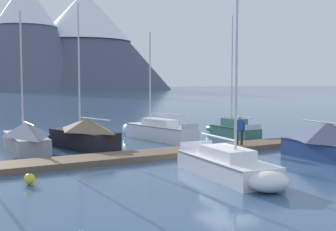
{
  "coord_description": "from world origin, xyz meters",
  "views": [
    {
      "loc": [
        -11.81,
        -17.0,
        3.94
      ],
      "look_at": [
        0.0,
        6.0,
        2.0
      ],
      "focal_mm": 47.36,
      "sensor_mm": 36.0,
      "label": 1
    }
  ],
  "objects_px": {
    "sailboat_outer_slip": "(336,144)",
    "mooring_buoy_inner_mooring": "(30,179)",
    "sailboat_mid_dock_starboard": "(230,166)",
    "sailboat_end_of_dock": "(230,129)",
    "sailboat_far_berth": "(156,131)",
    "sailboat_mid_dock_port": "(82,134)",
    "sailboat_second_berth": "(24,136)",
    "person_on_dock": "(240,128)"
  },
  "relations": [
    {
      "from": "sailboat_mid_dock_starboard",
      "to": "sailboat_far_berth",
      "type": "distance_m",
      "value": 12.81
    },
    {
      "from": "sailboat_mid_dock_starboard",
      "to": "sailboat_second_berth",
      "type": "bearing_deg",
      "value": 117.67
    },
    {
      "from": "person_on_dock",
      "to": "mooring_buoy_inner_mooring",
      "type": "xyz_separation_m",
      "value": [
        -12.49,
        -3.49,
        -1.04
      ]
    },
    {
      "from": "sailboat_outer_slip",
      "to": "sailboat_mid_dock_port",
      "type": "bearing_deg",
      "value": 134.41
    },
    {
      "from": "sailboat_end_of_dock",
      "to": "person_on_dock",
      "type": "height_order",
      "value": "sailboat_end_of_dock"
    },
    {
      "from": "sailboat_end_of_dock",
      "to": "mooring_buoy_inner_mooring",
      "type": "bearing_deg",
      "value": -149.63
    },
    {
      "from": "sailboat_far_berth",
      "to": "person_on_dock",
      "type": "height_order",
      "value": "sailboat_far_berth"
    },
    {
      "from": "person_on_dock",
      "to": "sailboat_far_berth",
      "type": "bearing_deg",
      "value": 109.78
    },
    {
      "from": "sailboat_mid_dock_port",
      "to": "mooring_buoy_inner_mooring",
      "type": "distance_m",
      "value": 9.47
    },
    {
      "from": "sailboat_second_berth",
      "to": "mooring_buoy_inner_mooring",
      "type": "distance_m",
      "value": 9.41
    },
    {
      "from": "person_on_dock",
      "to": "mooring_buoy_inner_mooring",
      "type": "relative_size",
      "value": 3.27
    },
    {
      "from": "sailboat_far_berth",
      "to": "sailboat_end_of_dock",
      "type": "height_order",
      "value": "sailboat_end_of_dock"
    },
    {
      "from": "sailboat_second_berth",
      "to": "sailboat_far_berth",
      "type": "height_order",
      "value": "sailboat_second_berth"
    },
    {
      "from": "sailboat_second_berth",
      "to": "person_on_dock",
      "type": "height_order",
      "value": "sailboat_second_berth"
    },
    {
      "from": "sailboat_far_berth",
      "to": "sailboat_end_of_dock",
      "type": "distance_m",
      "value": 5.88
    },
    {
      "from": "sailboat_mid_dock_port",
      "to": "sailboat_second_berth",
      "type": "bearing_deg",
      "value": 162.61
    },
    {
      "from": "sailboat_far_berth",
      "to": "sailboat_end_of_dock",
      "type": "bearing_deg",
      "value": -5.7
    },
    {
      "from": "person_on_dock",
      "to": "sailboat_second_berth",
      "type": "bearing_deg",
      "value": 152.47
    },
    {
      "from": "sailboat_outer_slip",
      "to": "person_on_dock",
      "type": "height_order",
      "value": "sailboat_outer_slip"
    },
    {
      "from": "person_on_dock",
      "to": "mooring_buoy_inner_mooring",
      "type": "distance_m",
      "value": 13.0
    },
    {
      "from": "sailboat_outer_slip",
      "to": "sailboat_far_berth",
      "type": "bearing_deg",
      "value": 109.9
    },
    {
      "from": "sailboat_far_berth",
      "to": "mooring_buoy_inner_mooring",
      "type": "height_order",
      "value": "sailboat_far_berth"
    },
    {
      "from": "sailboat_outer_slip",
      "to": "person_on_dock",
      "type": "relative_size",
      "value": 5.24
    },
    {
      "from": "sailboat_mid_dock_port",
      "to": "sailboat_far_berth",
      "type": "xyz_separation_m",
      "value": [
        5.68,
        1.65,
        -0.26
      ]
    },
    {
      "from": "person_on_dock",
      "to": "sailboat_outer_slip",
      "type": "bearing_deg",
      "value": -69.95
    },
    {
      "from": "sailboat_mid_dock_starboard",
      "to": "mooring_buoy_inner_mooring",
      "type": "distance_m",
      "value": 8.0
    },
    {
      "from": "sailboat_mid_dock_starboard",
      "to": "mooring_buoy_inner_mooring",
      "type": "bearing_deg",
      "value": 161.13
    },
    {
      "from": "sailboat_far_berth",
      "to": "sailboat_outer_slip",
      "type": "xyz_separation_m",
      "value": [
        4.27,
        -11.81,
        0.29
      ]
    },
    {
      "from": "sailboat_second_berth",
      "to": "sailboat_outer_slip",
      "type": "relative_size",
      "value": 0.92
    },
    {
      "from": "sailboat_second_berth",
      "to": "sailboat_end_of_dock",
      "type": "distance_m",
      "value": 14.68
    },
    {
      "from": "sailboat_second_berth",
      "to": "mooring_buoy_inner_mooring",
      "type": "relative_size",
      "value": 15.76
    },
    {
      "from": "sailboat_mid_dock_starboard",
      "to": "sailboat_end_of_dock",
      "type": "distance_m",
      "value": 14.64
    },
    {
      "from": "sailboat_mid_dock_port",
      "to": "sailboat_mid_dock_starboard",
      "type": "bearing_deg",
      "value": -74.19
    },
    {
      "from": "sailboat_end_of_dock",
      "to": "sailboat_far_berth",
      "type": "bearing_deg",
      "value": 174.3
    },
    {
      "from": "sailboat_outer_slip",
      "to": "mooring_buoy_inner_mooring",
      "type": "height_order",
      "value": "sailboat_outer_slip"
    },
    {
      "from": "sailboat_second_berth",
      "to": "sailboat_mid_dock_port",
      "type": "distance_m",
      "value": 3.3
    },
    {
      "from": "sailboat_second_berth",
      "to": "person_on_dock",
      "type": "bearing_deg",
      "value": -27.53
    },
    {
      "from": "sailboat_mid_dock_starboard",
      "to": "sailboat_outer_slip",
      "type": "bearing_deg",
      "value": 6.16
    },
    {
      "from": "sailboat_second_berth",
      "to": "sailboat_mid_dock_starboard",
      "type": "xyz_separation_m",
      "value": [
        6.23,
        -11.89,
        -0.28
      ]
    },
    {
      "from": "person_on_dock",
      "to": "mooring_buoy_inner_mooring",
      "type": "bearing_deg",
      "value": -164.39
    },
    {
      "from": "sailboat_mid_dock_starboard",
      "to": "mooring_buoy_inner_mooring",
      "type": "relative_size",
      "value": 17.32
    },
    {
      "from": "sailboat_second_berth",
      "to": "sailboat_mid_dock_starboard",
      "type": "height_order",
      "value": "sailboat_mid_dock_starboard"
    }
  ]
}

